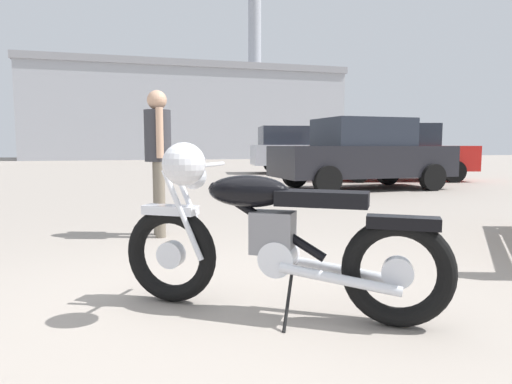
{
  "coord_description": "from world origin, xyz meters",
  "views": [
    {
      "loc": [
        -0.31,
        -2.66,
        1.04
      ],
      "look_at": [
        0.39,
        0.79,
        0.68
      ],
      "focal_mm": 31.66,
      "sensor_mm": 36.0,
      "label": 1
    }
  ],
  "objects_px": {
    "red_hatchback_near": "(362,154)",
    "dark_sedan_left": "(397,152)",
    "bystander": "(158,148)",
    "blue_hatchback_right": "(312,148)",
    "vintage_motorcycle": "(266,236)"
  },
  "relations": [
    {
      "from": "red_hatchback_near",
      "to": "dark_sedan_left",
      "type": "bearing_deg",
      "value": 39.71
    },
    {
      "from": "bystander",
      "to": "blue_hatchback_right",
      "type": "height_order",
      "value": "blue_hatchback_right"
    },
    {
      "from": "vintage_motorcycle",
      "to": "dark_sedan_left",
      "type": "distance_m",
      "value": 11.56
    },
    {
      "from": "dark_sedan_left",
      "to": "red_hatchback_near",
      "type": "bearing_deg",
      "value": -122.08
    },
    {
      "from": "vintage_motorcycle",
      "to": "dark_sedan_left",
      "type": "bearing_deg",
      "value": -94.02
    },
    {
      "from": "red_hatchback_near",
      "to": "blue_hatchback_right",
      "type": "distance_m",
      "value": 6.32
    },
    {
      "from": "dark_sedan_left",
      "to": "blue_hatchback_right",
      "type": "xyz_separation_m",
      "value": [
        -1.38,
        3.9,
        0.1
      ]
    },
    {
      "from": "vintage_motorcycle",
      "to": "bystander",
      "type": "bearing_deg",
      "value": -46.99
    },
    {
      "from": "vintage_motorcycle",
      "to": "blue_hatchback_right",
      "type": "xyz_separation_m",
      "value": [
        4.83,
        13.64,
        0.45
      ]
    },
    {
      "from": "bystander",
      "to": "blue_hatchback_right",
      "type": "bearing_deg",
      "value": 56.03
    },
    {
      "from": "bystander",
      "to": "dark_sedan_left",
      "type": "bearing_deg",
      "value": 38.56
    },
    {
      "from": "blue_hatchback_right",
      "to": "bystander",
      "type": "bearing_deg",
      "value": -111.82
    },
    {
      "from": "vintage_motorcycle",
      "to": "blue_hatchback_right",
      "type": "bearing_deg",
      "value": -81.0
    },
    {
      "from": "dark_sedan_left",
      "to": "red_hatchback_near",
      "type": "xyz_separation_m",
      "value": [
        -2.22,
        -2.37,
        0.0
      ]
    },
    {
      "from": "vintage_motorcycle",
      "to": "red_hatchback_near",
      "type": "distance_m",
      "value": 8.4
    }
  ]
}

